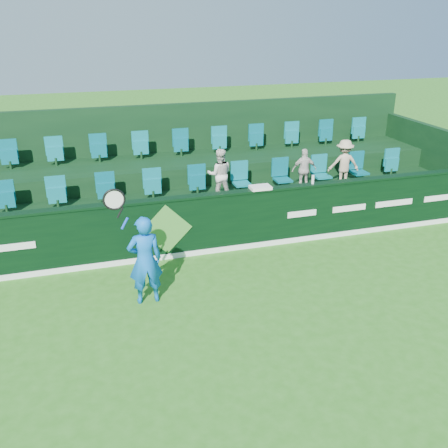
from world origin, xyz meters
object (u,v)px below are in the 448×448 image
object	(u,v)px
tennis_player	(145,259)
spectator_left	(220,174)
towel	(260,187)
spectator_right	(344,163)
spectator_middle	(304,170)
drinks_bottle	(313,180)

from	to	relation	value
tennis_player	spectator_left	distance (m)	3.59
towel	tennis_player	bearing A→B (deg)	-149.12
tennis_player	spectator_left	xyz separation A→B (m)	(2.20, 2.79, 0.55)
spectator_left	spectator_right	distance (m)	3.25
tennis_player	spectator_middle	distance (m)	5.20
spectator_middle	spectator_right	distance (m)	1.09
spectator_middle	spectator_right	xyz separation A→B (m)	(1.08, 0.00, 0.07)
towel	spectator_right	bearing A→B (deg)	22.90
spectator_left	towel	distance (m)	1.27
spectator_right	towel	size ratio (longest dim) A/B	2.65
tennis_player	towel	bearing A→B (deg)	30.88
tennis_player	spectator_left	bearing A→B (deg)	51.82
spectator_left	drinks_bottle	size ratio (longest dim) A/B	6.01
drinks_bottle	spectator_left	bearing A→B (deg)	148.81
spectator_right	drinks_bottle	distance (m)	1.80
spectator_left	spectator_middle	distance (m)	2.17
drinks_bottle	spectator_middle	bearing A→B (deg)	74.15
tennis_player	spectator_right	bearing A→B (deg)	27.14
tennis_player	towel	world-z (taller)	tennis_player
spectator_left	towel	bearing A→B (deg)	129.34
spectator_left	spectator_right	size ratio (longest dim) A/B	1.01
spectator_middle	drinks_bottle	world-z (taller)	spectator_middle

